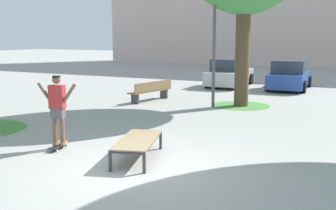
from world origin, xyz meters
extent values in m
plane|color=#999993|center=(0.00, 0.00, 0.00)|extent=(120.00, 120.00, 0.00)
cube|color=#38383D|center=(-0.94, 1.41, 0.19)|extent=(0.08, 0.08, 0.38)
cube|color=#38383D|center=(-0.27, 1.62, 0.19)|extent=(0.08, 0.08, 0.38)
cube|color=#38383D|center=(-0.39, -0.35, 0.19)|extent=(0.08, 0.08, 0.38)
cube|color=#38383D|center=(0.28, -0.14, 0.19)|extent=(0.08, 0.08, 0.38)
cylinder|color=#38383D|center=(-0.67, 0.53, 0.41)|extent=(0.61, 1.83, 0.05)
cylinder|color=#38383D|center=(0.00, 0.74, 0.41)|extent=(0.61, 1.83, 0.05)
cylinder|color=#38383D|center=(-0.61, 1.51, 0.41)|extent=(0.74, 0.27, 0.05)
cylinder|color=#38383D|center=(-0.06, -0.24, 0.41)|extent=(0.74, 0.27, 0.05)
cube|color=#847051|center=(-0.33, 0.63, 0.45)|extent=(1.29, 2.04, 0.03)
cube|color=black|center=(-2.49, 0.54, 0.08)|extent=(0.41, 0.82, 0.02)
cylinder|color=silver|center=(-2.64, 0.79, 0.03)|extent=(0.04, 0.06, 0.06)
cylinder|color=silver|center=(-2.50, 0.83, 0.03)|extent=(0.04, 0.06, 0.06)
cylinder|color=silver|center=(-2.49, 0.25, 0.03)|extent=(0.04, 0.06, 0.06)
cylinder|color=silver|center=(-2.35, 0.29, 0.03)|extent=(0.04, 0.06, 0.06)
cylinder|color=brown|center=(-2.59, 0.51, 0.50)|extent=(0.11, 0.11, 0.82)
cube|color=#99704C|center=(-2.60, 0.56, 0.13)|extent=(0.16, 0.26, 0.07)
cylinder|color=brown|center=(-2.40, 0.56, 0.50)|extent=(0.11, 0.11, 0.82)
cube|color=#99704C|center=(-2.41, 0.61, 0.13)|extent=(0.16, 0.26, 0.07)
cube|color=#4C4C51|center=(-2.49, 0.54, 0.88)|extent=(0.34, 0.27, 0.24)
cube|color=maroon|center=(-2.49, 0.54, 1.28)|extent=(0.41, 0.31, 0.56)
cylinder|color=brown|center=(-2.78, 0.45, 1.35)|extent=(0.40, 0.19, 0.52)
cylinder|color=brown|center=(-2.21, 0.62, 1.35)|extent=(0.40, 0.19, 0.52)
sphere|color=brown|center=(-2.49, 0.54, 1.69)|extent=(0.20, 0.20, 0.20)
cylinder|color=black|center=(-2.49, 0.54, 1.76)|extent=(0.19, 0.19, 0.05)
cylinder|color=brown|center=(-0.39, 8.67, 1.98)|extent=(0.56, 0.56, 3.97)
cylinder|color=#47893D|center=(-0.39, 8.67, 0.00)|extent=(2.29, 2.29, 0.01)
cube|color=#B7BABF|center=(-2.88, 14.79, 0.51)|extent=(1.90, 4.28, 0.70)
cube|color=#2D3847|center=(-2.87, 14.64, 1.18)|extent=(1.66, 2.17, 0.64)
cylinder|color=black|center=(-3.79, 16.06, 0.30)|extent=(0.25, 0.61, 0.60)
cylinder|color=black|center=(-2.09, 16.14, 0.30)|extent=(0.25, 0.61, 0.60)
cylinder|color=black|center=(-3.67, 13.45, 0.30)|extent=(0.25, 0.61, 0.60)
cylinder|color=black|center=(-1.97, 13.53, 0.30)|extent=(0.25, 0.61, 0.60)
cube|color=#28479E|center=(0.31, 14.87, 0.51)|extent=(1.89, 4.27, 0.70)
cube|color=#2D3847|center=(0.32, 14.72, 1.18)|extent=(1.65, 2.17, 0.64)
cylinder|color=black|center=(-0.60, 16.13, 0.30)|extent=(0.25, 0.61, 0.60)
cylinder|color=black|center=(1.10, 16.21, 0.30)|extent=(0.25, 0.61, 0.60)
cylinder|color=black|center=(-0.48, 13.53, 0.30)|extent=(0.25, 0.61, 0.60)
cylinder|color=black|center=(1.22, 13.60, 0.30)|extent=(0.25, 0.61, 0.60)
cube|color=brown|center=(-4.20, 8.16, 0.43)|extent=(0.86, 2.44, 0.06)
cube|color=brown|center=(-4.00, 8.13, 0.65)|extent=(0.47, 2.37, 0.36)
cube|color=#424247|center=(-4.37, 7.22, 0.20)|extent=(0.38, 0.15, 0.40)
cube|color=#424247|center=(-4.03, 9.11, 0.20)|extent=(0.38, 0.15, 0.40)
cylinder|color=#4C4C51|center=(-1.26, 7.85, 2.75)|extent=(0.12, 0.12, 5.50)
camera|label=1|loc=(4.27, -7.05, 2.71)|focal=44.48mm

